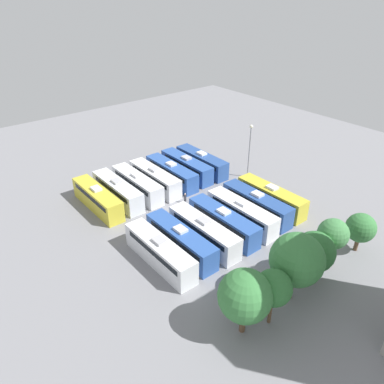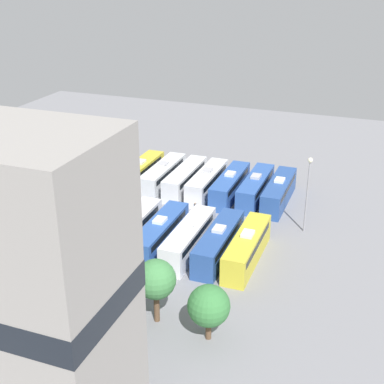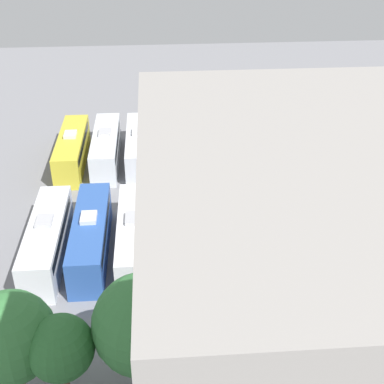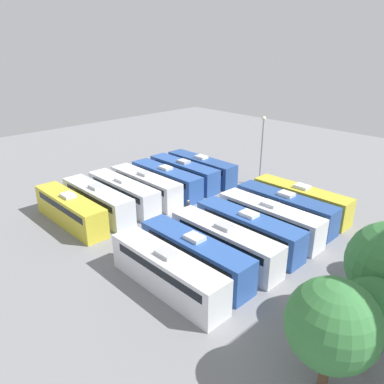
% 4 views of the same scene
% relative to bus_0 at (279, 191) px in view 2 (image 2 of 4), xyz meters
% --- Properties ---
extents(ground_plane, '(108.37, 108.37, 0.00)m').
position_rel_bus_0_xyz_m(ground_plane, '(10.03, 7.97, -1.71)').
color(ground_plane, gray).
extents(bus_0, '(2.54, 11.40, 3.48)m').
position_rel_bus_0_xyz_m(bus_0, '(0.00, 0.00, 0.00)').
color(bus_0, '#284C93').
rests_on(bus_0, ground_plane).
extents(bus_1, '(2.54, 11.40, 3.48)m').
position_rel_bus_0_xyz_m(bus_1, '(3.22, -0.20, 0.00)').
color(bus_1, '#2D56A8').
rests_on(bus_1, ground_plane).
extents(bus_2, '(2.54, 11.40, 3.48)m').
position_rel_bus_0_xyz_m(bus_2, '(6.69, 0.17, 0.00)').
color(bus_2, '#2D56A8').
rests_on(bus_2, ground_plane).
extents(bus_3, '(2.54, 11.40, 3.48)m').
position_rel_bus_0_xyz_m(bus_3, '(10.01, 0.09, 0.00)').
color(bus_3, silver).
rests_on(bus_3, ground_plane).
extents(bus_4, '(2.54, 11.40, 3.48)m').
position_rel_bus_0_xyz_m(bus_4, '(13.28, 0.05, 0.00)').
color(bus_4, silver).
rests_on(bus_4, ground_plane).
extents(bus_5, '(2.54, 11.40, 3.48)m').
position_rel_bus_0_xyz_m(bus_5, '(16.68, -0.04, 0.00)').
color(bus_5, silver).
rests_on(bus_5, ground_plane).
extents(bus_6, '(2.54, 11.40, 3.48)m').
position_rel_bus_0_xyz_m(bus_6, '(20.11, 0.17, 0.00)').
color(bus_6, gold).
rests_on(bus_6, ground_plane).
extents(bus_7, '(2.54, 11.40, 3.48)m').
position_rel_bus_0_xyz_m(bus_7, '(0.04, 15.90, 0.00)').
color(bus_7, gold).
rests_on(bus_7, ground_plane).
extents(bus_8, '(2.54, 11.40, 3.48)m').
position_rel_bus_0_xyz_m(bus_8, '(3.21, 15.92, 0.00)').
color(bus_8, '#284C93').
rests_on(bus_8, ground_plane).
extents(bus_9, '(2.54, 11.40, 3.48)m').
position_rel_bus_0_xyz_m(bus_9, '(6.59, 16.24, 0.00)').
color(bus_9, white).
rests_on(bus_9, ground_plane).
extents(bus_10, '(2.54, 11.40, 3.48)m').
position_rel_bus_0_xyz_m(bus_10, '(10.00, 16.23, 0.00)').
color(bus_10, '#2D56A8').
rests_on(bus_10, ground_plane).
extents(bus_11, '(2.54, 11.40, 3.48)m').
position_rel_bus_0_xyz_m(bus_11, '(13.48, 16.29, 0.00)').
color(bus_11, silver).
rests_on(bus_11, ground_plane).
extents(bus_12, '(2.54, 11.40, 3.48)m').
position_rel_bus_0_xyz_m(bus_12, '(16.87, 15.93, 0.00)').
color(bus_12, '#2D56A8').
rests_on(bus_12, ground_plane).
extents(bus_13, '(2.54, 11.40, 3.48)m').
position_rel_bus_0_xyz_m(bus_13, '(20.15, 16.17, 0.00)').
color(bus_13, silver).
rests_on(bus_13, ground_plane).
extents(worker_person, '(0.36, 0.36, 1.66)m').
position_rel_bus_0_xyz_m(worker_person, '(9.21, 7.01, -0.95)').
color(worker_person, '#333338').
rests_on(worker_person, ground_plane).
extents(light_pole, '(0.60, 0.60, 9.34)m').
position_rel_bus_0_xyz_m(light_pole, '(-4.57, 6.82, 4.46)').
color(light_pole, gray).
rests_on(light_pole, ground_plane).
extents(tree_0, '(3.64, 3.64, 5.17)m').
position_rel_bus_0_xyz_m(tree_0, '(-0.25, 29.42, 1.61)').
color(tree_0, brown).
rests_on(tree_0, ground_plane).
extents(tree_1, '(3.59, 3.59, 6.16)m').
position_rel_bus_0_xyz_m(tree_1, '(4.86, 28.73, 2.60)').
color(tree_1, brown).
rests_on(tree_1, ground_plane).
extents(tree_2, '(4.58, 4.58, 5.95)m').
position_rel_bus_0_xyz_m(tree_2, '(8.41, 28.84, 1.92)').
color(tree_2, brown).
rests_on(tree_2, ground_plane).
extents(tree_3, '(5.58, 5.58, 7.90)m').
position_rel_bus_0_xyz_m(tree_3, '(12.57, 29.44, 3.39)').
color(tree_3, brown).
rests_on(tree_3, ground_plane).
extents(tree_4, '(3.58, 3.58, 6.28)m').
position_rel_bus_0_xyz_m(tree_4, '(16.91, 30.18, 2.75)').
color(tree_4, brown).
rests_on(tree_4, ground_plane).
extents(tree_5, '(5.08, 5.08, 7.06)m').
position_rel_bus_0_xyz_m(tree_5, '(19.73, 29.24, 2.78)').
color(tree_5, brown).
rests_on(tree_5, ground_plane).
extents(depot_building, '(11.11, 8.33, 21.74)m').
position_rel_bus_0_xyz_m(depot_building, '(6.40, 43.02, 9.24)').
color(depot_building, gray).
rests_on(depot_building, ground_plane).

